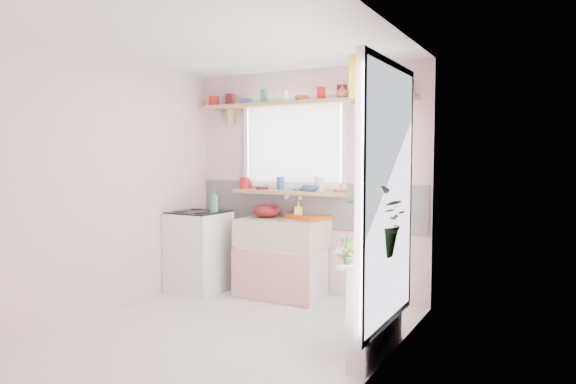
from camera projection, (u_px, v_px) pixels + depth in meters
The scene contains 19 objects.
room at pixel (335, 174), 4.78m from camera, with size 3.20×3.20×3.20m.
sink_unit at pixel (282, 258), 5.61m from camera, with size 0.95×0.65×1.11m.
cooker at pixel (199, 251), 5.85m from camera, with size 0.58×0.58×0.93m.
radiator_ledge at pixel (376, 304), 3.97m from camera, with size 0.22×0.95×0.78m.
windowsill at pixel (290, 192), 5.73m from camera, with size 1.40×0.22×0.04m, color tan.
pine_shelf at pixel (302, 103), 5.58m from camera, with size 2.52×0.24×0.04m, color tan.
shelf_crockery at pixel (302, 96), 5.57m from camera, with size 2.47×0.11×0.12m.
sill_crockery at pixel (286, 185), 5.75m from camera, with size 1.35×0.11×0.12m.
dish_tray at pixel (308, 217), 5.66m from camera, with size 0.44×0.33×0.04m, color #DD5113.
colander at pixel (266, 211), 5.79m from camera, with size 0.33×0.33×0.15m, color maroon.
jade_plant at pixel (381, 220), 3.90m from camera, with size 0.51×0.44×0.56m, color #326F2C.
fruit_bowl at pixel (355, 256), 3.77m from camera, with size 0.29×0.29×0.07m, color silver.
herb_pot at pixel (347, 250), 3.63m from camera, with size 0.11×0.07×0.20m, color #39712D.
soap_bottle_sink at pixel (299, 210), 5.71m from camera, with size 0.09×0.09×0.19m, color #ECEE6A.
sill_cup at pixel (256, 185), 6.01m from camera, with size 0.12×0.12×0.10m, color white.
sill_bowl at pixel (310, 189), 5.54m from camera, with size 0.19×0.19×0.06m, color #30479E.
shelf_vase at pixel (342, 91), 5.28m from camera, with size 0.13×0.13×0.13m, color #A95534.
cooker_bottle at pixel (214, 201), 5.70m from camera, with size 0.10×0.10×0.26m, color #418255.
fruit at pixel (356, 248), 3.77m from camera, with size 0.20×0.14×0.10m.
Camera 1 is at (2.55, -3.56, 1.54)m, focal length 32.00 mm.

